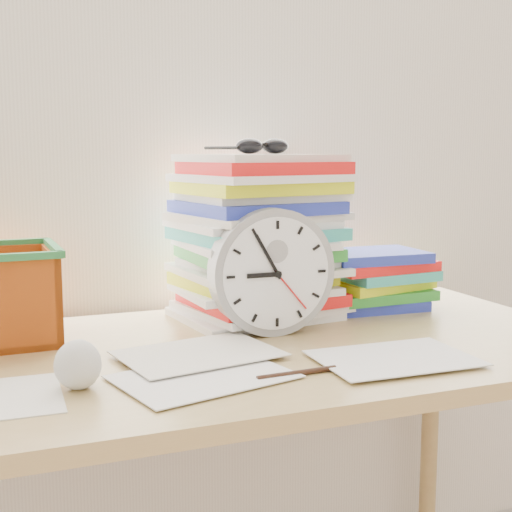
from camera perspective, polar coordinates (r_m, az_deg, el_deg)
name	(u,v)px	position (r m, az deg, el deg)	size (l,w,h in m)	color
curtain	(177,63)	(1.65, -6.31, 15.07)	(2.40, 0.01, 2.50)	white
desk	(236,385)	(1.35, -1.58, -10.28)	(1.40, 0.70, 0.75)	tan
paper_stack	(259,237)	(1.52, 0.22, 1.55)	(0.35, 0.29, 0.35)	white
clock	(272,272)	(1.38, 1.26, -1.27)	(0.25, 0.25, 0.05)	#959595
sunglasses	(262,146)	(1.50, 0.52, 8.78)	(0.15, 0.12, 0.04)	black
book_stack	(376,279)	(1.65, 9.58, -1.83)	(0.26, 0.20, 0.13)	white
crumpled_ball	(77,364)	(1.12, -14.10, -8.38)	(0.08, 0.08, 0.08)	silver
pen	(297,373)	(1.15, 3.31, -9.34)	(0.01, 0.01, 0.14)	black
scattered_papers	(236,343)	(1.32, -1.59, -6.96)	(1.26, 0.42, 0.02)	white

